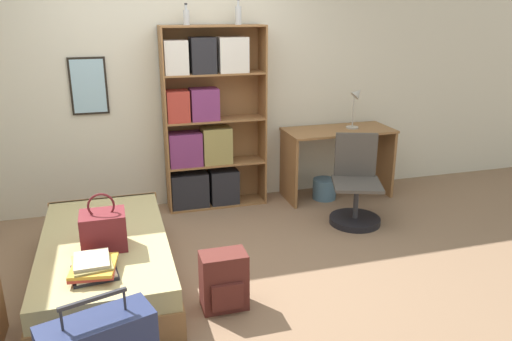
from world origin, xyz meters
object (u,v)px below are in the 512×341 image
object	(u,v)px
book_stack_on_bed	(93,267)
desk_lamp	(356,100)
desk_chair	(355,196)
backpack	(224,281)
bed	(106,260)
desk	(338,150)
waste_bin	(324,189)
handbag	(104,230)
bottle_green	(186,17)
bookcase	(205,125)
bottle_brown	(238,15)

from	to	relation	value
book_stack_on_bed	desk_lamp	xyz separation A→B (m)	(2.78, 1.78, 0.66)
desk_chair	backpack	distance (m)	1.94
bed	desk_lamp	size ratio (longest dim) A/B	3.86
desk_lamp	book_stack_on_bed	bearing A→B (deg)	-147.29
book_stack_on_bed	desk	size ratio (longest dim) A/B	0.31
desk	waste_bin	size ratio (longest dim) A/B	4.60
handbag	waste_bin	xyz separation A→B (m)	(2.34, 1.35, -0.41)
desk	bottle_green	bearing A→B (deg)	174.88
bed	bottle_green	xyz separation A→B (m)	(0.91, 1.37, 1.77)
handbag	desk	bearing A→B (deg)	29.19
handbag	bookcase	xyz separation A→B (m)	(1.04, 1.52, 0.37)
bottle_brown	waste_bin	size ratio (longest dim) A/B	0.96
bookcase	desk_lamp	distance (m)	1.67
desk_lamp	desk_chair	size ratio (longest dim) A/B	0.54
book_stack_on_bed	bottle_brown	distance (m)	2.86
bookcase	bed	bearing A→B (deg)	-128.25
bottle_green	desk_chair	bearing A→B (deg)	-30.13
desk	desk_lamp	bearing A→B (deg)	2.58
bed	backpack	bearing A→B (deg)	-36.78
desk	bottle_brown	bearing A→B (deg)	173.93
desk	waste_bin	distance (m)	0.46
desk_chair	waste_bin	size ratio (longest dim) A/B	3.36
bed	desk_lamp	world-z (taller)	desk_lamp
backpack	waste_bin	bearing A→B (deg)	48.66
handbag	desk	size ratio (longest dim) A/B	0.36
bookcase	desk_lamp	world-z (taller)	bookcase
handbag	bookcase	world-z (taller)	bookcase
handbag	desk	distance (m)	2.87
desk_chair	bed	bearing A→B (deg)	-167.97
book_stack_on_bed	desk_lamp	bearing A→B (deg)	32.71
book_stack_on_bed	desk	distance (m)	3.13
bottle_brown	desk	world-z (taller)	bottle_brown
handbag	desk_lamp	distance (m)	3.10
bookcase	desk_chair	world-z (taller)	bookcase
bottle_green	desk_lamp	bearing A→B (deg)	-4.28
book_stack_on_bed	bottle_brown	bearing A→B (deg)	51.85
handbag	bottle_brown	distance (m)	2.53
book_stack_on_bed	desk_chair	size ratio (longest dim) A/B	0.43
backpack	waste_bin	world-z (taller)	backpack
bed	desk	bearing A→B (deg)	25.89
bookcase	waste_bin	world-z (taller)	bookcase
bed	bottle_green	bearing A→B (deg)	56.20
handbag	desk_lamp	xyz separation A→B (m)	(2.70, 1.41, 0.57)
bed	bookcase	xyz separation A→B (m)	(1.06, 1.34, 0.71)
desk	waste_bin	world-z (taller)	desk
handbag	book_stack_on_bed	size ratio (longest dim) A/B	1.14
bed	backpack	size ratio (longest dim) A/B	4.26
book_stack_on_bed	bookcase	xyz separation A→B (m)	(1.12, 1.89, 0.46)
bottle_green	bottle_brown	size ratio (longest dim) A/B	0.81
desk_chair	backpack	world-z (taller)	desk_chair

